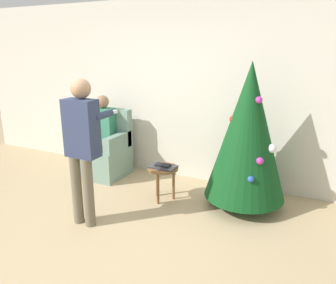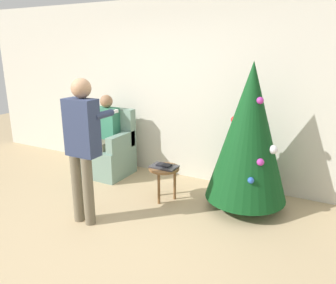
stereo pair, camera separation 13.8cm
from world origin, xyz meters
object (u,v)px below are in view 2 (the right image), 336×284
person_standing (83,140)px  side_stool (164,172)px  christmas_tree (249,133)px  person_seated (105,132)px  armchair (107,152)px

person_standing → side_stool: size_ratio=3.62×
christmas_tree → side_stool: (-1.03, -0.29, -0.61)m
person_seated → person_standing: person_standing is taller
christmas_tree → armchair: size_ratio=1.76×
christmas_tree → person_seated: bearing=177.2°
armchair → side_stool: (1.29, -0.43, 0.02)m
person_standing → side_stool: bearing=59.1°
christmas_tree → person_standing: 1.97m
armchair → person_seated: bearing=-90.0°
armchair → side_stool: armchair is taller
person_seated → christmas_tree: bearing=-2.8°
armchair → person_seated: person_seated is taller
armchair → christmas_tree: bearing=-3.5°
christmas_tree → side_stool: 1.23m
side_stool → person_standing: bearing=-120.9°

